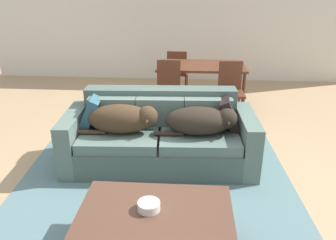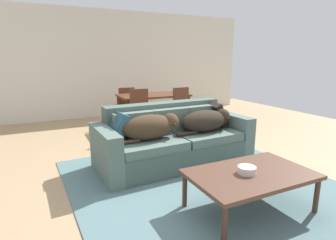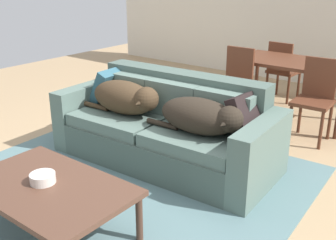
# 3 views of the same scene
# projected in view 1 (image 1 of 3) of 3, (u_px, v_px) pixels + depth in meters

# --- Properties ---
(ground_plane) EXTENTS (10.00, 10.00, 0.00)m
(ground_plane) POSITION_uv_depth(u_px,v_px,m) (157.00, 170.00, 4.05)
(ground_plane) COLOR tan
(back_partition) EXTENTS (8.00, 0.12, 2.70)m
(back_partition) POSITION_uv_depth(u_px,v_px,m) (175.00, 16.00, 7.21)
(back_partition) COLOR beige
(back_partition) RESTS_ON ground
(area_rug) EXTENTS (3.15, 3.27, 0.01)m
(area_rug) POSITION_uv_depth(u_px,v_px,m) (153.00, 199.00, 3.52)
(area_rug) COLOR slate
(area_rug) RESTS_ON ground
(couch) EXTENTS (2.26, 1.03, 0.85)m
(couch) POSITION_uv_depth(u_px,v_px,m) (160.00, 137.00, 4.13)
(couch) COLOR #44564F
(couch) RESTS_ON ground
(dog_on_left_cushion) EXTENTS (0.92, 0.39, 0.33)m
(dog_on_left_cushion) POSITION_uv_depth(u_px,v_px,m) (124.00, 119.00, 3.90)
(dog_on_left_cushion) COLOR #3F2E1E
(dog_on_left_cushion) RESTS_ON couch
(dog_on_right_cushion) EXTENTS (0.93, 0.43, 0.31)m
(dog_on_right_cushion) POSITION_uv_depth(u_px,v_px,m) (202.00, 121.00, 3.87)
(dog_on_right_cushion) COLOR black
(dog_on_right_cushion) RESTS_ON couch
(throw_pillow_by_left_arm) EXTENTS (0.29, 0.41, 0.40)m
(throw_pillow_by_left_arm) POSITION_uv_depth(u_px,v_px,m) (91.00, 112.00, 4.08)
(throw_pillow_by_left_arm) COLOR #2C5564
(throw_pillow_by_left_arm) RESTS_ON couch
(throw_pillow_by_right_arm) EXTENTS (0.28, 0.40, 0.40)m
(throw_pillow_by_right_arm) POSITION_uv_depth(u_px,v_px,m) (230.00, 113.00, 4.05)
(throw_pillow_by_right_arm) COLOR black
(throw_pillow_by_right_arm) RESTS_ON couch
(coffee_table) EXTENTS (1.22, 0.76, 0.41)m
(coffee_table) POSITION_uv_depth(u_px,v_px,m) (156.00, 214.00, 2.73)
(coffee_table) COLOR brown
(coffee_table) RESTS_ON ground
(bowl_on_coffee_table) EXTENTS (0.18, 0.18, 0.07)m
(bowl_on_coffee_table) POSITION_uv_depth(u_px,v_px,m) (149.00, 206.00, 2.70)
(bowl_on_coffee_table) COLOR silver
(bowl_on_coffee_table) RESTS_ON coffee_table
(dining_table) EXTENTS (1.46, 0.81, 0.75)m
(dining_table) POSITION_uv_depth(u_px,v_px,m) (201.00, 69.00, 5.76)
(dining_table) COLOR #562D1D
(dining_table) RESTS_ON ground
(dining_chair_near_left) EXTENTS (0.40, 0.40, 0.94)m
(dining_chair_near_left) POSITION_uv_depth(u_px,v_px,m) (168.00, 89.00, 5.29)
(dining_chair_near_left) COLOR #562D1D
(dining_chair_near_left) RESTS_ON ground
(dining_chair_near_right) EXTENTS (0.42, 0.42, 0.92)m
(dining_chair_near_right) POSITION_uv_depth(u_px,v_px,m) (230.00, 88.00, 5.31)
(dining_chair_near_right) COLOR #562D1D
(dining_chair_near_right) RESTS_ON ground
(dining_chair_far_left) EXTENTS (0.42, 0.42, 0.86)m
(dining_chair_far_left) POSITION_uv_depth(u_px,v_px,m) (177.00, 71.00, 6.45)
(dining_chair_far_left) COLOR #562D1D
(dining_chair_far_left) RESTS_ON ground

